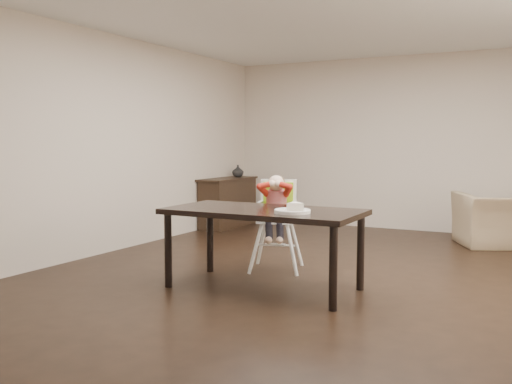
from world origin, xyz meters
TOP-DOWN VIEW (x-y plane):
  - ground at (0.00, 0.00)m, footprint 7.00×7.00m
  - room_walls at (0.00, 0.00)m, footprint 6.02×7.02m
  - dining_table at (-0.49, -0.75)m, footprint 1.80×0.90m
  - high_chair at (-0.73, 0.04)m, footprint 0.53×0.53m
  - plate at (-0.12, -0.89)m, footprint 0.33×0.33m
  - armchair at (1.31, 2.64)m, footprint 1.26×1.08m
  - sideboard at (-2.78, 2.51)m, footprint 0.44×1.26m
  - vase at (-2.78, 2.84)m, footprint 0.26×0.26m

SIDE VIEW (x-z plane):
  - ground at x=0.00m, z-range 0.00..0.00m
  - sideboard at x=-2.78m, z-range 0.00..0.79m
  - armchair at x=1.31m, z-range 0.00..0.93m
  - dining_table at x=-0.49m, z-range 0.30..1.05m
  - high_chair at x=-0.73m, z-range 0.21..1.23m
  - plate at x=-0.12m, z-range 0.74..0.83m
  - vase at x=-2.78m, z-range 0.79..0.98m
  - room_walls at x=0.00m, z-range 0.50..3.21m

